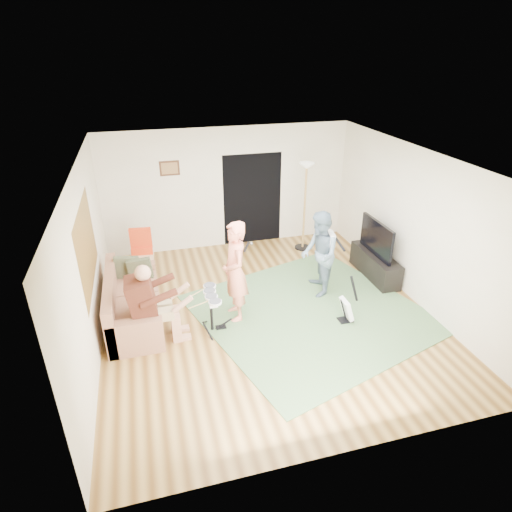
{
  "coord_description": "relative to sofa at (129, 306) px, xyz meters",
  "views": [
    {
      "loc": [
        -1.82,
        -6.03,
        4.26
      ],
      "look_at": [
        -0.1,
        0.3,
        0.98
      ],
      "focal_mm": 30.0,
      "sensor_mm": 36.0,
      "label": 1
    }
  ],
  "objects": [
    {
      "name": "singer",
      "position": [
        1.76,
        -0.36,
        0.6
      ],
      "size": [
        0.45,
        0.66,
        1.75
      ],
      "primitive_type": "imported",
      "rotation": [
        0.0,
        0.0,
        -1.53
      ],
      "color": "#FF8B6E",
      "rests_on": "floor"
    },
    {
      "name": "picture_frame",
      "position": [
        1.04,
        2.6,
        1.62
      ],
      "size": [
        0.42,
        0.03,
        0.32
      ],
      "primitive_type": "cube",
      "color": "#3F2314",
      "rests_on": "walls"
    },
    {
      "name": "tv_cabinet",
      "position": [
        4.79,
        0.3,
        -0.03
      ],
      "size": [
        0.4,
        1.4,
        0.5
      ],
      "primitive_type": "cube",
      "color": "black",
      "rests_on": "floor"
    },
    {
      "name": "walls",
      "position": [
        2.29,
        -0.39,
        1.07
      ],
      "size": [
        5.5,
        6.0,
        2.7
      ],
      "primitive_type": null,
      "color": "silver",
      "rests_on": "floor"
    },
    {
      "name": "drum_kit",
      "position": [
        1.29,
        -0.65,
        0.04
      ],
      "size": [
        0.4,
        0.71,
        0.73
      ],
      "color": "black",
      "rests_on": "floor"
    },
    {
      "name": "guitar_held",
      "position": [
        3.62,
        0.01,
        0.82
      ],
      "size": [
        0.21,
        0.61,
        0.26
      ],
      "primitive_type": null,
      "rotation": [
        0.0,
        0.0,
        -0.16
      ],
      "color": "silver",
      "rests_on": "guitarist"
    },
    {
      "name": "area_rug",
      "position": [
        3.05,
        -0.61,
        -0.27
      ],
      "size": [
        4.44,
        4.39,
        0.02
      ],
      "primitive_type": "cube",
      "rotation": [
        0.0,
        0.0,
        0.3
      ],
      "color": "#4A7145",
      "rests_on": "floor"
    },
    {
      "name": "window_blinds",
      "position": [
        -0.45,
        -0.19,
        1.27
      ],
      "size": [
        0.0,
        2.05,
        2.05
      ],
      "primitive_type": "plane",
      "rotation": [
        1.57,
        0.0,
        1.57
      ],
      "color": "olive",
      "rests_on": "walls"
    },
    {
      "name": "sofa",
      "position": [
        0.0,
        0.0,
        0.0
      ],
      "size": [
        0.85,
        2.05,
        0.83
      ],
      "color": "#A06C50",
      "rests_on": "floor"
    },
    {
      "name": "floor",
      "position": [
        2.29,
        -0.39,
        -0.28
      ],
      "size": [
        6.0,
        6.0,
        0.0
      ],
      "primitive_type": "plane",
      "color": "brown",
      "rests_on": "ground"
    },
    {
      "name": "microphone",
      "position": [
        1.96,
        -0.36,
        1.03
      ],
      "size": [
        0.06,
        0.06,
        0.24
      ],
      "primitive_type": null,
      "color": "black",
      "rests_on": "singer"
    },
    {
      "name": "guitar_spare",
      "position": [
        3.54,
        -1.0,
        -0.03
      ],
      "size": [
        0.31,
        0.28,
        0.87
      ],
      "color": "black",
      "rests_on": "floor"
    },
    {
      "name": "doorway",
      "position": [
        2.84,
        2.6,
        0.77
      ],
      "size": [
        2.1,
        0.0,
        2.1
      ],
      "primitive_type": "plane",
      "rotation": [
        1.57,
        0.0,
        0.0
      ],
      "color": "black",
      "rests_on": "walls"
    },
    {
      "name": "dining_chair",
      "position": [
        0.28,
        1.42,
        0.09
      ],
      "size": [
        0.48,
        0.5,
        1.03
      ],
      "rotation": [
        0.0,
        0.0,
        -0.1
      ],
      "color": "#D0B487",
      "rests_on": "floor"
    },
    {
      "name": "television",
      "position": [
        4.74,
        0.3,
        0.57
      ],
      "size": [
        0.06,
        1.12,
        0.68
      ],
      "primitive_type": "cube",
      "color": "black",
      "rests_on": "tv_cabinet"
    },
    {
      "name": "guitarist",
      "position": [
        3.42,
        0.01,
        0.53
      ],
      "size": [
        0.75,
        0.88,
        1.61
      ],
      "primitive_type": "imported",
      "rotation": [
        0.0,
        0.0,
        -1.76
      ],
      "color": "slate",
      "rests_on": "floor"
    },
    {
      "name": "torchiere_lamp",
      "position": [
        3.86,
        1.92,
        1.09
      ],
      "size": [
        0.36,
        0.36,
        1.99
      ],
      "color": "black",
      "rests_on": "floor"
    },
    {
      "name": "ceiling",
      "position": [
        2.29,
        -0.39,
        2.42
      ],
      "size": [
        6.0,
        6.0,
        0.0
      ],
      "primitive_type": "plane",
      "rotation": [
        3.14,
        0.0,
        0.0
      ],
      "color": "white",
      "rests_on": "walls"
    },
    {
      "name": "drummer",
      "position": [
        0.42,
        -0.65,
        0.25
      ],
      "size": [
        0.87,
        0.49,
        1.34
      ],
      "color": "#512317",
      "rests_on": "sofa"
    }
  ]
}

